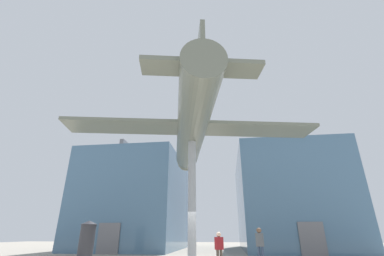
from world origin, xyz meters
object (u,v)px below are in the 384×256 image
object	(u,v)px
suspended_airplane	(192,130)
visitor_second	(260,243)
info_kiosk	(87,240)
support_pylon_central	(192,199)
visitor_person	(219,247)

from	to	relation	value
suspended_airplane	visitor_second	world-z (taller)	suspended_airplane
suspended_airplane	info_kiosk	bearing A→B (deg)	149.43
visitor_second	info_kiosk	bearing A→B (deg)	7.52
support_pylon_central	info_kiosk	world-z (taller)	support_pylon_central
support_pylon_central	suspended_airplane	bearing A→B (deg)	101.33
support_pylon_central	visitor_second	size ratio (longest dim) A/B	3.49
visitor_person	info_kiosk	size ratio (longest dim) A/B	0.70
suspended_airplane	visitor_second	xyz separation A→B (m)	(3.45, 1.49, -6.05)
info_kiosk	visitor_second	bearing A→B (deg)	-4.88
support_pylon_central	visitor_second	bearing A→B (deg)	27.63
suspended_airplane	visitor_person	distance (m)	6.35
visitor_second	suspended_airplane	bearing A→B (deg)	35.81
visitor_second	support_pylon_central	bearing A→B (deg)	40.03
visitor_second	info_kiosk	distance (m)	10.27
support_pylon_central	suspended_airplane	xyz separation A→B (m)	(-0.06, 0.28, 3.97)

